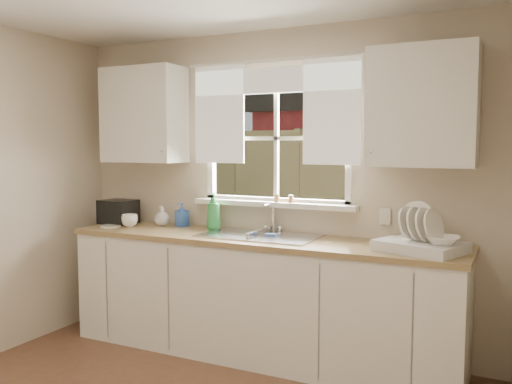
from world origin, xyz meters
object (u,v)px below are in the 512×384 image
at_px(soap_bottle_a, 214,211).
at_px(cup, 130,220).
at_px(dish_rack, 420,241).
at_px(black_appliance, 118,212).

xyz_separation_m(soap_bottle_a, cup, (-0.73, -0.15, -0.10)).
bearing_deg(dish_rack, black_appliance, 177.20).
bearing_deg(black_appliance, soap_bottle_a, 5.39).
height_order(soap_bottle_a, black_appliance, soap_bottle_a).
bearing_deg(soap_bottle_a, cup, -171.31).
bearing_deg(dish_rack, cup, 179.52).
relative_size(soap_bottle_a, cup, 2.27).
bearing_deg(soap_bottle_a, dish_rack, -8.86).
height_order(soap_bottle_a, cup, soap_bottle_a).
xyz_separation_m(dish_rack, soap_bottle_a, (-1.65, 0.17, 0.09)).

